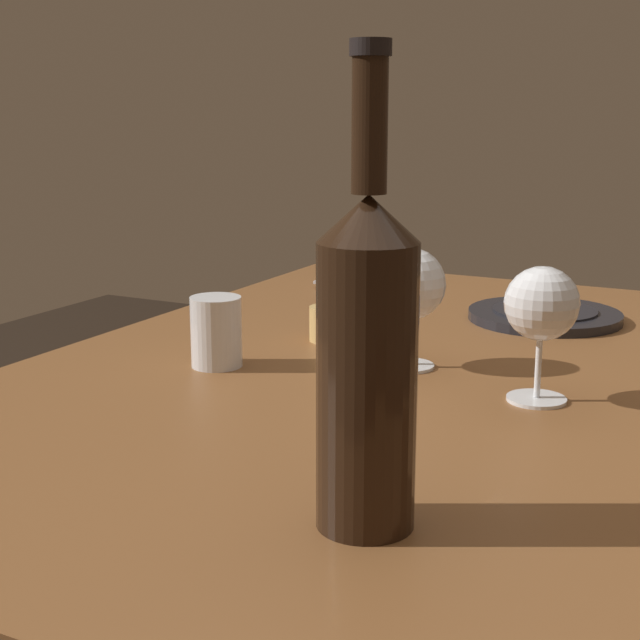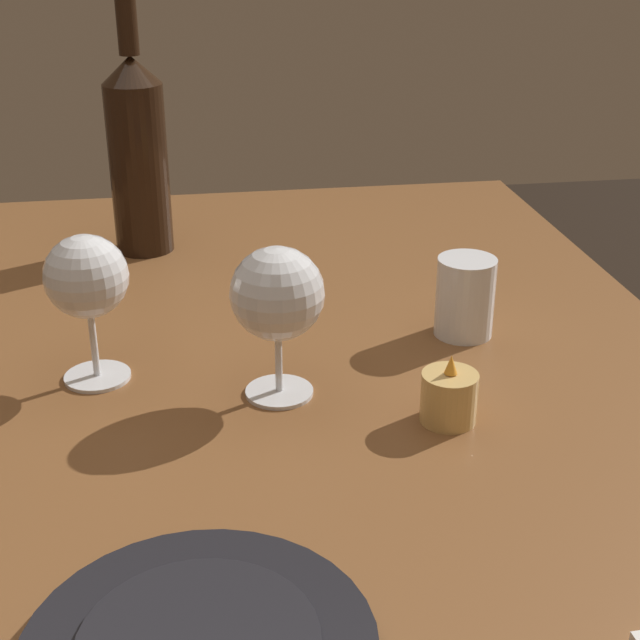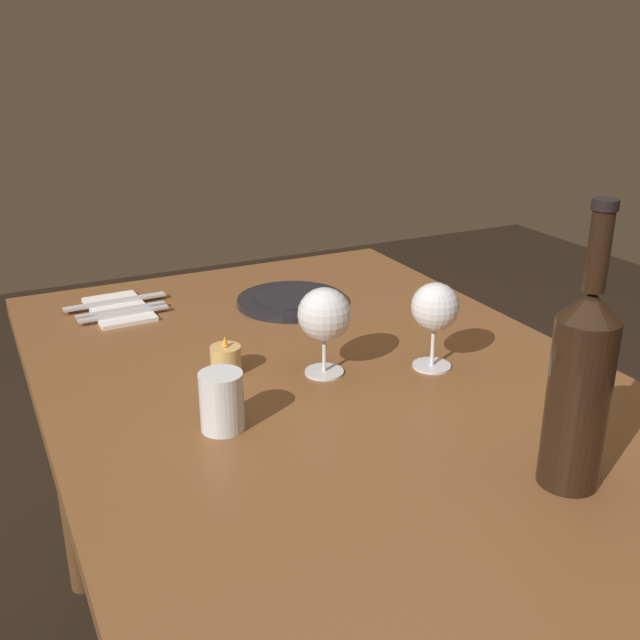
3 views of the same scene
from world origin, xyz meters
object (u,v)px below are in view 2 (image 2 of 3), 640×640
(wine_glass_left, at_px, (87,280))
(water_tumbler, at_px, (465,301))
(wine_glass_right, at_px, (277,296))
(wine_bottle, at_px, (138,150))
(votive_candle, at_px, (449,399))

(wine_glass_left, height_order, water_tumbler, wine_glass_left)
(wine_glass_right, height_order, wine_bottle, wine_bottle)
(water_tumbler, distance_m, votive_candle, 0.19)
(water_tumbler, bearing_deg, wine_glass_left, -83.59)
(wine_glass_left, distance_m, wine_bottle, 0.37)
(wine_bottle, distance_m, votive_candle, 0.58)
(wine_glass_left, height_order, wine_bottle, wine_bottle)
(wine_glass_right, distance_m, water_tumbler, 0.25)
(wine_glass_right, distance_m, wine_bottle, 0.45)
(votive_candle, bearing_deg, water_tumbler, 159.09)
(wine_glass_right, relative_size, votive_candle, 2.24)
(wine_glass_left, relative_size, water_tumbler, 1.71)
(wine_glass_left, distance_m, water_tumbler, 0.40)
(votive_candle, bearing_deg, wine_bottle, -150.47)
(wine_glass_right, distance_m, votive_candle, 0.18)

